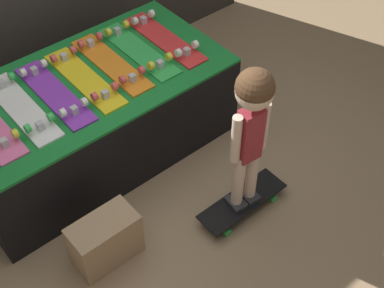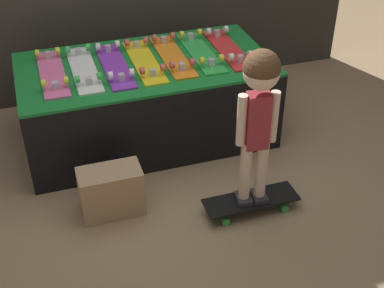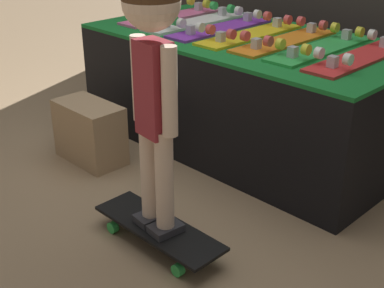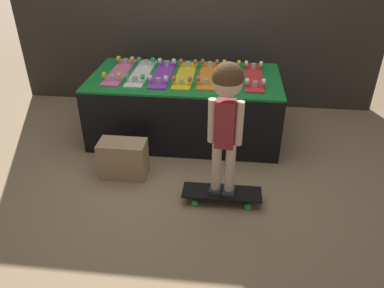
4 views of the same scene
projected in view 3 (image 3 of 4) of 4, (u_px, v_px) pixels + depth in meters
The scene contains 12 objects.
ground_plane at pixel (178, 171), 2.87m from camera, with size 16.00×16.00×0.00m, color #9E7F5B.
display_rack at pixel (247, 91), 3.09m from camera, with size 1.84×0.96×0.64m.
skateboard_pink_on_rack at pixel (172, 15), 3.39m from camera, with size 0.18×0.74×0.09m.
skateboard_white_on_rack at pixel (195, 21), 3.24m from camera, with size 0.18×0.74×0.09m.
skateboard_purple_on_rack at pixel (221, 27), 3.09m from camera, with size 0.18×0.74×0.09m.
skateboard_yellow_on_rack at pixel (250, 33), 2.95m from camera, with size 0.18×0.74×0.09m.
skateboard_orange_on_rack at pixel (285, 39), 2.83m from camera, with size 0.18×0.74×0.09m.
skateboard_green_on_rack at pixel (321, 47), 2.68m from camera, with size 0.18×0.74×0.09m.
skateboard_red_on_rack at pixel (360, 56), 2.54m from camera, with size 0.18×0.74×0.09m.
skateboard_on_floor at pixel (158, 229), 2.24m from camera, with size 0.63×0.20×0.09m.
child at pixel (153, 53), 1.92m from camera, with size 0.25×0.21×1.06m.
storage_box at pixel (90, 132), 2.93m from camera, with size 0.40×0.22×0.33m.
Camera 3 is at (1.85, -1.74, 1.35)m, focal length 50.00 mm.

